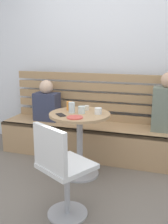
{
  "coord_description": "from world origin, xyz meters",
  "views": [
    {
      "loc": [
        0.84,
        -2.02,
        1.45
      ],
      "look_at": [
        -0.04,
        0.66,
        0.75
      ],
      "focal_mm": 41.97,
      "sensor_mm": 36.0,
      "label": 1
    }
  ],
  "objects": [
    {
      "name": "cup_tumbler_orange",
      "position": [
        -0.24,
        0.74,
        0.79
      ],
      "size": [
        0.07,
        0.07,
        0.1
      ],
      "primitive_type": "cylinder",
      "color": "orange",
      "rests_on": "cafe_table"
    },
    {
      "name": "white_chair",
      "position": [
        0.03,
        -0.17,
        0.46
      ],
      "size": [
        0.54,
        0.54,
        0.85
      ],
      "color": "#ADADB2",
      "rests_on": "ground"
    },
    {
      "name": "cup_espresso_small",
      "position": [
        -0.05,
        0.79,
        0.77
      ],
      "size": [
        0.06,
        0.06,
        0.05
      ],
      "primitive_type": "cylinder",
      "color": "silver",
      "rests_on": "cafe_table"
    },
    {
      "name": "cup_glass_short",
      "position": [
        -0.06,
        0.63,
        0.78
      ],
      "size": [
        0.08,
        0.08,
        0.08
      ],
      "primitive_type": "cylinder",
      "color": "silver",
      "rests_on": "cafe_table"
    },
    {
      "name": "person_adult",
      "position": [
        0.83,
        1.24,
        0.76
      ],
      "size": [
        0.34,
        0.22,
        0.73
      ],
      "color": "slate",
      "rests_on": "booth_bench"
    },
    {
      "name": "back_wall",
      "position": [
        0.0,
        1.64,
        1.45
      ],
      "size": [
        5.2,
        0.1,
        2.9
      ],
      "primitive_type": "cube",
      "color": "silver",
      "rests_on": "ground"
    },
    {
      "name": "cafe_table",
      "position": [
        -0.08,
        0.63,
        0.52
      ],
      "size": [
        0.68,
        0.68,
        0.74
      ],
      "color": "#ADADB2",
      "rests_on": "ground"
    },
    {
      "name": "ground",
      "position": [
        0.0,
        0.0,
        0.0
      ],
      "size": [
        8.0,
        8.0,
        0.0
      ],
      "primitive_type": "plane",
      "color": "#70665B"
    },
    {
      "name": "booth_bench",
      "position": [
        0.0,
        1.2,
        0.22
      ],
      "size": [
        2.7,
        0.52,
        0.44
      ],
      "color": "tan",
      "rests_on": "ground"
    },
    {
      "name": "cup_glass_tall",
      "position": [
        -0.17,
        0.62,
        0.8
      ],
      "size": [
        0.07,
        0.07,
        0.12
      ],
      "primitive_type": "cylinder",
      "color": "silver",
      "rests_on": "cafe_table"
    },
    {
      "name": "plate_small",
      "position": [
        -0.07,
        0.43,
        0.75
      ],
      "size": [
        0.17,
        0.17,
        0.01
      ],
      "primitive_type": "cylinder",
      "color": "#DB4C42",
      "rests_on": "cafe_table"
    },
    {
      "name": "booth_backrest",
      "position": [
        0.0,
        1.44,
        0.78
      ],
      "size": [
        2.65,
        0.04,
        0.66
      ],
      "color": "#A68157",
      "rests_on": "booth_bench"
    },
    {
      "name": "cup_ceramic_white",
      "position": [
        0.12,
        0.66,
        0.78
      ],
      "size": [
        0.08,
        0.08,
        0.07
      ],
      "primitive_type": "cylinder",
      "color": "white",
      "rests_on": "cafe_table"
    },
    {
      "name": "person_child_left",
      "position": [
        -0.78,
        1.24,
        0.69
      ],
      "size": [
        0.34,
        0.22,
        0.57
      ],
      "color": "#333851",
      "rests_on": "booth_bench"
    },
    {
      "name": "phone_on_table",
      "position": [
        -0.25,
        0.48,
        0.74
      ],
      "size": [
        0.15,
        0.15,
        0.01
      ],
      "primitive_type": "cube",
      "rotation": [
        0.0,
        0.0,
        0.79
      ],
      "color": "black",
      "rests_on": "cafe_table"
    }
  ]
}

